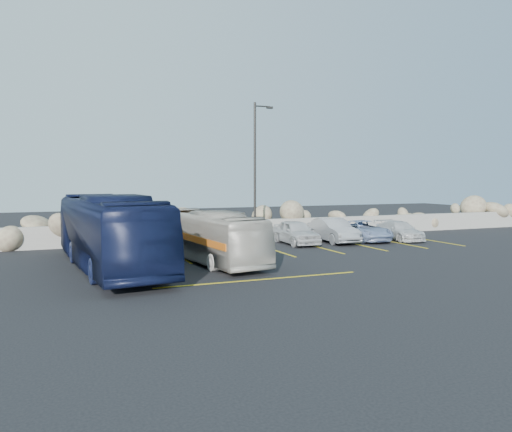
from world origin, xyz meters
name	(u,v)px	position (x,y,z in m)	size (l,w,h in m)	color
ground	(287,279)	(0.00, 0.00, 0.00)	(90.00, 90.00, 0.00)	black
seawall	(200,231)	(0.00, 12.00, 0.60)	(60.00, 0.40, 1.20)	gray
riprap_pile	(195,218)	(0.00, 13.20, 1.30)	(54.00, 2.80, 2.60)	#877058
parking_lines	(322,252)	(4.64, 5.57, 0.01)	(18.16, 9.36, 0.01)	gold
lamppost	(256,169)	(2.56, 9.50, 4.30)	(1.14, 0.18, 8.00)	#2B2926
vintage_bus	(210,236)	(-1.58, 4.76, 1.16)	(1.94, 8.31, 2.31)	beige
tour_coach	(110,232)	(-5.94, 4.66, 1.55)	(2.60, 11.10, 3.09)	#101635
car_a	(296,232)	(4.75, 8.84, 0.69)	(1.62, 4.04, 1.38)	silver
car_b	(333,230)	(7.18, 8.75, 0.70)	(1.47, 4.23, 1.39)	#9E9EA2
car_c	(399,231)	(11.52, 8.20, 0.57)	(1.59, 3.91, 1.13)	silver
car_d	(364,231)	(9.32, 8.77, 0.60)	(2.01, 4.35, 1.21)	#8294B8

